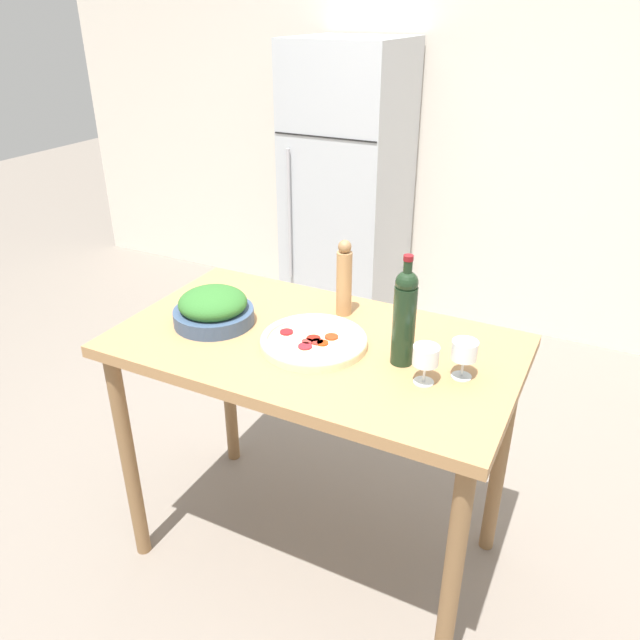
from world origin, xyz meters
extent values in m
plane|color=slate|center=(0.00, 0.00, 0.00)|extent=(14.00, 14.00, 0.00)
cube|color=silver|center=(0.00, 2.30, 1.30)|extent=(6.40, 0.06, 2.60)
cube|color=#B7BCC1|center=(-0.75, 1.91, 0.89)|extent=(0.65, 0.68, 1.79)
cube|color=black|center=(-0.75, 1.57, 1.29)|extent=(0.64, 0.01, 0.01)
cylinder|color=#B2B2B7|center=(-0.98, 1.56, 0.80)|extent=(0.02, 0.02, 0.80)
cube|color=#A87A4C|center=(0.00, 0.00, 0.93)|extent=(1.34, 0.76, 0.04)
cylinder|color=olive|center=(-0.61, -0.32, 0.46)|extent=(0.06, 0.06, 0.91)
cylinder|color=olive|center=(0.61, -0.32, 0.46)|extent=(0.06, 0.06, 0.91)
cylinder|color=olive|center=(-0.61, 0.32, 0.46)|extent=(0.06, 0.06, 0.91)
cylinder|color=olive|center=(0.61, 0.32, 0.46)|extent=(0.06, 0.06, 0.91)
cylinder|color=black|center=(0.31, 0.00, 1.08)|extent=(0.07, 0.07, 0.26)
sphere|color=black|center=(0.31, 0.00, 1.23)|extent=(0.07, 0.07, 0.07)
cylinder|color=black|center=(0.31, 0.00, 1.26)|extent=(0.03, 0.03, 0.07)
cylinder|color=maroon|center=(0.31, 0.00, 1.30)|extent=(0.03, 0.03, 0.02)
cylinder|color=silver|center=(0.41, -0.08, 0.96)|extent=(0.06, 0.06, 0.00)
cylinder|color=silver|center=(0.41, -0.08, 0.99)|extent=(0.01, 0.01, 0.06)
cylinder|color=white|center=(0.41, -0.08, 1.05)|extent=(0.08, 0.08, 0.06)
cylinder|color=maroon|center=(0.41, -0.08, 1.03)|extent=(0.07, 0.07, 0.02)
cylinder|color=silver|center=(0.50, 0.00, 0.96)|extent=(0.06, 0.06, 0.00)
cylinder|color=silver|center=(0.50, 0.00, 0.99)|extent=(0.01, 0.01, 0.06)
cylinder|color=white|center=(0.50, 0.00, 1.05)|extent=(0.08, 0.08, 0.06)
cylinder|color=maroon|center=(0.50, 0.00, 1.02)|extent=(0.07, 0.07, 0.00)
cylinder|color=#AD7F51|center=(0.00, 0.23, 1.07)|extent=(0.06, 0.06, 0.24)
sphere|color=#936C45|center=(0.00, 0.23, 1.21)|extent=(0.05, 0.05, 0.05)
cylinder|color=#384C6B|center=(-0.38, -0.04, 0.98)|extent=(0.28, 0.28, 0.05)
ellipsoid|color=#2D6628|center=(-0.38, -0.04, 1.03)|extent=(0.24, 0.24, 0.10)
cylinder|color=beige|center=(0.01, -0.03, 0.96)|extent=(0.35, 0.35, 0.02)
torus|color=beige|center=(0.01, -0.03, 0.98)|extent=(0.35, 0.35, 0.02)
cylinder|color=#AA1C25|center=(0.01, -0.08, 0.98)|extent=(0.05, 0.05, 0.01)
cylinder|color=red|center=(0.00, -0.05, 0.98)|extent=(0.04, 0.04, 0.01)
cylinder|color=red|center=(0.03, -0.04, 0.98)|extent=(0.04, 0.04, 0.01)
cylinder|color=#B21910|center=(0.01, -0.03, 0.98)|extent=(0.05, 0.05, 0.01)
cylinder|color=#B53012|center=(0.06, 0.01, 0.98)|extent=(0.04, 0.04, 0.01)
cylinder|color=#B0161A|center=(-0.09, -0.03, 0.98)|extent=(0.04, 0.04, 0.01)
cylinder|color=#BD2D0A|center=(0.05, -0.04, 0.98)|extent=(0.04, 0.04, 0.01)
camera|label=1|loc=(0.84, -1.62, 1.96)|focal=35.00mm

